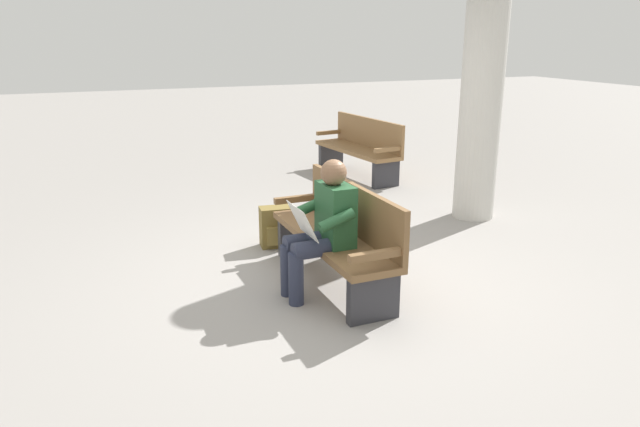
{
  "coord_description": "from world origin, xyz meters",
  "views": [
    {
      "loc": [
        -4.54,
        1.98,
        2.18
      ],
      "look_at": [
        -0.09,
        0.15,
        0.7
      ],
      "focal_mm": 33.29,
      "sensor_mm": 36.0,
      "label": 1
    }
  ],
  "objects_px": {
    "bench_near": "(339,234)",
    "bench_far": "(361,147)",
    "person_seated": "(323,225)",
    "backpack": "(275,227)",
    "support_pillar": "(484,69)"
  },
  "relations": [
    {
      "from": "bench_far",
      "to": "support_pillar",
      "type": "xyz_separation_m",
      "value": [
        -2.47,
        -0.33,
        1.31
      ]
    },
    {
      "from": "support_pillar",
      "to": "person_seated",
      "type": "bearing_deg",
      "value": 118.33
    },
    {
      "from": "bench_near",
      "to": "backpack",
      "type": "relative_size",
      "value": 4.23
    },
    {
      "from": "backpack",
      "to": "support_pillar",
      "type": "xyz_separation_m",
      "value": [
        0.09,
        -2.58,
        1.56
      ]
    },
    {
      "from": "bench_near",
      "to": "support_pillar",
      "type": "relative_size",
      "value": 0.51
    },
    {
      "from": "bench_near",
      "to": "bench_far",
      "type": "bearing_deg",
      "value": -29.44
    },
    {
      "from": "backpack",
      "to": "bench_far",
      "type": "xyz_separation_m",
      "value": [
        2.56,
        -2.25,
        0.25
      ]
    },
    {
      "from": "bench_near",
      "to": "bench_far",
      "type": "relative_size",
      "value": 0.98
    },
    {
      "from": "backpack",
      "to": "person_seated",
      "type": "bearing_deg",
      "value": -179.83
    },
    {
      "from": "bench_near",
      "to": "bench_far",
      "type": "distance_m",
      "value": 4.18
    },
    {
      "from": "person_seated",
      "to": "support_pillar",
      "type": "bearing_deg",
      "value": -62.34
    },
    {
      "from": "person_seated",
      "to": "support_pillar",
      "type": "xyz_separation_m",
      "value": [
        1.39,
        -2.58,
        1.14
      ]
    },
    {
      "from": "bench_far",
      "to": "person_seated",
      "type": "bearing_deg",
      "value": 143.27
    },
    {
      "from": "person_seated",
      "to": "backpack",
      "type": "xyz_separation_m",
      "value": [
        1.3,
        0.0,
        -0.42
      ]
    },
    {
      "from": "person_seated",
      "to": "bench_far",
      "type": "xyz_separation_m",
      "value": [
        3.85,
        -2.24,
        -0.17
      ]
    }
  ]
}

